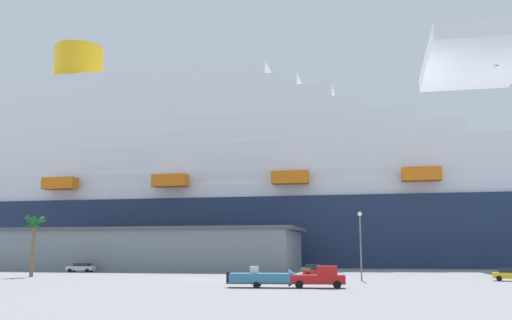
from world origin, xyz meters
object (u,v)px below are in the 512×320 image
parked_car_green_wagon (315,269)px  parked_car_yellow_taxi (511,274)px  palm_tree (34,228)px  pickup_truck (320,278)px  street_lamp (360,236)px  parked_car_red_hatchback (318,271)px  cruise_ship (188,192)px  parked_car_silver_sedan (81,267)px  small_boat_on_trailer (267,278)px

parked_car_green_wagon → parked_car_yellow_taxi: bearing=-31.2°
palm_tree → pickup_truck: bearing=-20.1°
street_lamp → parked_car_red_hatchback: bearing=124.7°
pickup_truck → street_lamp: street_lamp is taller
pickup_truck → palm_tree: bearing=159.9°
cruise_ship → palm_tree: bearing=-90.8°
cruise_ship → parked_car_silver_sedan: 52.47m
palm_tree → parked_car_silver_sedan: size_ratio=1.84×
street_lamp → parked_car_silver_sedan: (-48.32, 18.05, -4.71)m
street_lamp → cruise_ship: bearing=124.2°
cruise_ship → parked_car_green_wagon: 64.33m
palm_tree → parked_car_silver_sedan: 18.43m
parked_car_red_hatchback → palm_tree: bearing=-168.3°
cruise_ship → pickup_truck: 93.87m
palm_tree → parked_car_silver_sedan: (-1.77, 17.30, -6.10)m
parked_car_silver_sedan → palm_tree: bearing=-84.2°
small_boat_on_trailer → parked_car_red_hatchback: size_ratio=1.91×
pickup_truck → small_boat_on_trailer: 5.32m
palm_tree → cruise_ship: bearing=89.2°
small_boat_on_trailer → cruise_ship: bearing=113.8°
street_lamp → parked_car_red_hatchback: street_lamp is taller
palm_tree → parked_car_silver_sedan: palm_tree is taller
small_boat_on_trailer → palm_tree: size_ratio=0.97×
parked_car_red_hatchback → small_boat_on_trailer: bearing=-96.6°
small_boat_on_trailer → parked_car_red_hatchback: small_boat_on_trailer is taller
parked_car_red_hatchback → parked_car_silver_sedan: bearing=168.0°
palm_tree → parked_car_yellow_taxi: (64.68, 2.11, -6.11)m
parked_car_yellow_taxi → parked_car_silver_sedan: 68.16m
street_lamp → parked_car_yellow_taxi: (18.13, 2.86, -4.72)m
small_boat_on_trailer → parked_car_yellow_taxi: (27.25, 18.27, -0.13)m
small_boat_on_trailer → palm_tree: palm_tree is taller
pickup_truck → palm_tree: size_ratio=0.65×
parked_car_green_wagon → pickup_truck: bearing=-83.3°
pickup_truck → parked_car_green_wagon: pickup_truck is taller
small_boat_on_trailer → parked_car_silver_sedan: 51.54m
pickup_truck → parked_car_green_wagon: bearing=96.7°
pickup_truck → parked_car_green_wagon: (-3.92, 33.37, -0.21)m
cruise_ship → parked_car_yellow_taxi: bearing=-45.3°
small_boat_on_trailer → palm_tree: 41.20m
cruise_ship → street_lamp: cruise_ship is taller
parked_car_green_wagon → parked_car_red_hatchback: (1.45, -9.41, 0.00)m
street_lamp → parked_car_yellow_taxi: street_lamp is taller
cruise_ship → parked_car_yellow_taxi: cruise_ship is taller
cruise_ship → parked_car_silver_sedan: (-2.67, -49.23, -17.96)m
pickup_truck → parked_car_silver_sedan: bearing=143.5°
street_lamp → parked_car_red_hatchback: 12.02m
pickup_truck → palm_tree: palm_tree is taller
palm_tree → parked_car_yellow_taxi: 65.00m
pickup_truck → parked_car_yellow_taxi: bearing=38.9°
palm_tree → parked_car_red_hatchback: 41.56m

